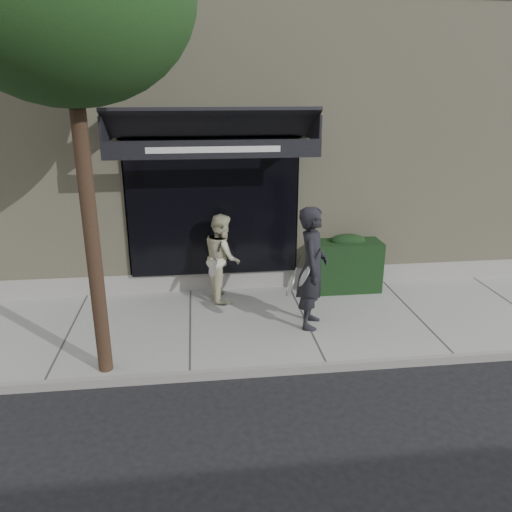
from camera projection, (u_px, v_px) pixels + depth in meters
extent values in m
plane|color=black|center=(304.00, 324.00, 8.82)|extent=(80.00, 80.00, 0.00)
cube|color=gray|center=(304.00, 321.00, 8.80)|extent=(20.00, 3.00, 0.12)
cube|color=gray|center=(327.00, 367.00, 7.34)|extent=(20.00, 0.10, 0.14)
cube|color=tan|center=(266.00, 138.00, 12.63)|extent=(14.00, 7.00, 5.50)
cube|color=gray|center=(287.00, 277.00, 10.34)|extent=(14.02, 0.42, 0.50)
cube|color=black|center=(213.00, 207.00, 9.53)|extent=(3.20, 0.30, 2.60)
cube|color=gray|center=(129.00, 208.00, 9.48)|extent=(0.08, 0.40, 2.60)
cube|color=gray|center=(294.00, 203.00, 9.85)|extent=(0.08, 0.40, 2.60)
cube|color=gray|center=(211.00, 135.00, 9.24)|extent=(3.36, 0.40, 0.12)
cube|color=black|center=(212.00, 123.00, 8.49)|extent=(3.60, 1.03, 0.55)
cube|color=black|center=(214.00, 149.00, 8.15)|extent=(3.60, 0.05, 0.30)
cube|color=white|center=(214.00, 150.00, 8.12)|extent=(2.20, 0.01, 0.10)
cube|color=black|center=(105.00, 129.00, 8.32)|extent=(0.04, 1.00, 0.45)
cube|color=black|center=(314.00, 127.00, 8.72)|extent=(0.04, 1.00, 0.45)
cube|color=black|center=(346.00, 265.00, 9.92)|extent=(1.30, 0.70, 1.00)
ellipsoid|color=black|center=(348.00, 241.00, 9.76)|extent=(0.71, 0.38, 0.27)
cylinder|color=black|center=(89.00, 215.00, 6.46)|extent=(0.20, 0.20, 4.80)
imported|color=black|center=(312.00, 268.00, 8.21)|extent=(0.70, 0.87, 2.07)
torus|color=silver|center=(305.00, 276.00, 8.00)|extent=(0.20, 0.32, 0.28)
cylinder|color=silver|center=(305.00, 276.00, 8.00)|extent=(0.16, 0.28, 0.24)
cylinder|color=silver|center=(305.00, 276.00, 8.00)|extent=(0.17, 0.04, 0.10)
cylinder|color=black|center=(305.00, 276.00, 8.00)|extent=(0.20, 0.06, 0.12)
torus|color=silver|center=(290.00, 285.00, 7.89)|extent=(0.14, 0.31, 0.30)
cylinder|color=silver|center=(290.00, 285.00, 7.89)|extent=(0.11, 0.28, 0.26)
cylinder|color=silver|center=(290.00, 285.00, 7.89)|extent=(0.18, 0.04, 0.07)
cylinder|color=black|center=(290.00, 285.00, 7.89)|extent=(0.20, 0.05, 0.09)
imported|color=beige|center=(222.00, 257.00, 9.36)|extent=(0.72, 0.87, 1.66)
torus|color=silver|center=(213.00, 268.00, 9.07)|extent=(0.21, 0.33, 0.29)
cylinder|color=silver|center=(213.00, 268.00, 9.07)|extent=(0.17, 0.29, 0.26)
cylinder|color=silver|center=(213.00, 268.00, 9.07)|extent=(0.17, 0.07, 0.08)
cylinder|color=black|center=(213.00, 268.00, 9.07)|extent=(0.20, 0.09, 0.10)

